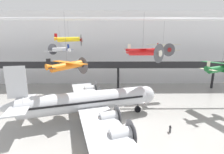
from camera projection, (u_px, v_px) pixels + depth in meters
name	position (u px, v px, depth m)	size (l,w,h in m)	color
ground_plane	(125.00, 125.00, 25.77)	(260.00, 260.00, 0.00)	#9E9B96
hangar_back_wall	(117.00, 49.00, 53.57)	(140.00, 3.00, 25.03)	white
mezzanine_walkway	(118.00, 66.00, 45.74)	(110.00, 3.20, 8.89)	black
ceiling_truss_beam	(121.00, 19.00, 34.81)	(120.00, 0.60, 0.60)	silver
airliner_silver_main	(86.00, 101.00, 26.82)	(27.28, 31.73, 10.39)	silver
suspended_plane_orange_highwing	(67.00, 66.00, 26.79)	(7.84, 7.76, 11.08)	orange
suspended_plane_cream_biplane	(163.00, 48.00, 36.85)	(8.26, 6.77, 8.14)	beige
suspended_plane_white_twin	(60.00, 50.00, 45.64)	(8.19, 9.01, 8.46)	silver
suspended_plane_green_biplane	(221.00, 68.00, 28.61)	(7.61, 9.09, 11.75)	#1E6B33
suspended_plane_red_highwing	(143.00, 52.00, 27.63)	(7.79, 7.68, 8.68)	red
suspended_plane_yellow_lowwing	(69.00, 39.00, 36.03)	(6.69, 7.95, 5.82)	yellow
info_sign_pedestal	(170.00, 129.00, 23.48)	(0.20, 0.78, 1.24)	#4C4C51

